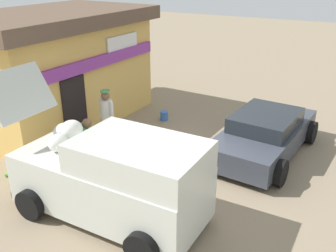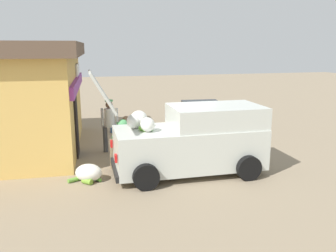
{
  "view_description": "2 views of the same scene",
  "coord_description": "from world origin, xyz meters",
  "px_view_note": "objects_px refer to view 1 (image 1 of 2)",
  "views": [
    {
      "loc": [
        -8.03,
        -3.98,
        4.97
      ],
      "look_at": [
        0.0,
        0.4,
        1.04
      ],
      "focal_mm": 40.74,
      "sensor_mm": 36.0,
      "label": 1
    },
    {
      "loc": [
        -11.47,
        3.18,
        3.47
      ],
      "look_at": [
        -1.36,
        0.59,
        1.07
      ],
      "focal_mm": 36.96,
      "sensor_mm": 36.0,
      "label": 2
    }
  ],
  "objects_px": {
    "delivery_van": "(114,177)",
    "unloaded_banana_pile": "(20,173)",
    "vendor_standing": "(107,116)",
    "paint_bucket": "(164,116)",
    "storefront_bar": "(57,67)",
    "customer_bending": "(75,142)",
    "parked_sedan": "(264,134)"
  },
  "relations": [
    {
      "from": "storefront_bar",
      "to": "paint_bucket",
      "type": "distance_m",
      "value": 3.88
    },
    {
      "from": "storefront_bar",
      "to": "parked_sedan",
      "type": "bearing_deg",
      "value": -83.12
    },
    {
      "from": "customer_bending",
      "to": "paint_bucket",
      "type": "xyz_separation_m",
      "value": [
        4.21,
        -0.18,
        -0.74
      ]
    },
    {
      "from": "delivery_van",
      "to": "customer_bending",
      "type": "bearing_deg",
      "value": 62.91
    },
    {
      "from": "paint_bucket",
      "to": "unloaded_banana_pile",
      "type": "bearing_deg",
      "value": 167.31
    },
    {
      "from": "storefront_bar",
      "to": "unloaded_banana_pile",
      "type": "height_order",
      "value": "storefront_bar"
    },
    {
      "from": "paint_bucket",
      "to": "storefront_bar",
      "type": "bearing_deg",
      "value": 117.56
    },
    {
      "from": "vendor_standing",
      "to": "customer_bending",
      "type": "xyz_separation_m",
      "value": [
        -1.55,
        -0.18,
        -0.12
      ]
    },
    {
      "from": "vendor_standing",
      "to": "paint_bucket",
      "type": "distance_m",
      "value": 2.82
    },
    {
      "from": "storefront_bar",
      "to": "vendor_standing",
      "type": "distance_m",
      "value": 3.04
    },
    {
      "from": "delivery_van",
      "to": "storefront_bar",
      "type": "bearing_deg",
      "value": 53.44
    },
    {
      "from": "vendor_standing",
      "to": "delivery_van",
      "type": "bearing_deg",
      "value": -140.6
    },
    {
      "from": "storefront_bar",
      "to": "unloaded_banana_pile",
      "type": "bearing_deg",
      "value": -151.41
    },
    {
      "from": "storefront_bar",
      "to": "paint_bucket",
      "type": "relative_size",
      "value": 21.07
    },
    {
      "from": "parked_sedan",
      "to": "vendor_standing",
      "type": "height_order",
      "value": "vendor_standing"
    },
    {
      "from": "customer_bending",
      "to": "delivery_van",
      "type": "bearing_deg",
      "value": -117.09
    },
    {
      "from": "storefront_bar",
      "to": "delivery_van",
      "type": "height_order",
      "value": "storefront_bar"
    },
    {
      "from": "vendor_standing",
      "to": "customer_bending",
      "type": "relative_size",
      "value": 1.21
    },
    {
      "from": "delivery_van",
      "to": "parked_sedan",
      "type": "distance_m",
      "value": 4.8
    },
    {
      "from": "storefront_bar",
      "to": "delivery_van",
      "type": "relative_size",
      "value": 1.41
    },
    {
      "from": "delivery_van",
      "to": "vendor_standing",
      "type": "bearing_deg",
      "value": 39.4
    },
    {
      "from": "vendor_standing",
      "to": "unloaded_banana_pile",
      "type": "relative_size",
      "value": 1.79
    },
    {
      "from": "unloaded_banana_pile",
      "to": "paint_bucket",
      "type": "bearing_deg",
      "value": -12.69
    },
    {
      "from": "parked_sedan",
      "to": "paint_bucket",
      "type": "distance_m",
      "value": 3.76
    },
    {
      "from": "parked_sedan",
      "to": "paint_bucket",
      "type": "height_order",
      "value": "parked_sedan"
    },
    {
      "from": "delivery_van",
      "to": "unloaded_banana_pile",
      "type": "height_order",
      "value": "delivery_van"
    },
    {
      "from": "delivery_van",
      "to": "parked_sedan",
      "type": "xyz_separation_m",
      "value": [
        4.38,
        -1.93,
        -0.36
      ]
    },
    {
      "from": "parked_sedan",
      "to": "unloaded_banana_pile",
      "type": "bearing_deg",
      "value": 132.17
    },
    {
      "from": "vendor_standing",
      "to": "paint_bucket",
      "type": "xyz_separation_m",
      "value": [
        2.66,
        -0.36,
        -0.86
      ]
    },
    {
      "from": "delivery_van",
      "to": "unloaded_banana_pile",
      "type": "bearing_deg",
      "value": 89.54
    },
    {
      "from": "delivery_van",
      "to": "vendor_standing",
      "type": "distance_m",
      "value": 3.26
    },
    {
      "from": "delivery_van",
      "to": "vendor_standing",
      "type": "relative_size",
      "value": 2.64
    }
  ]
}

